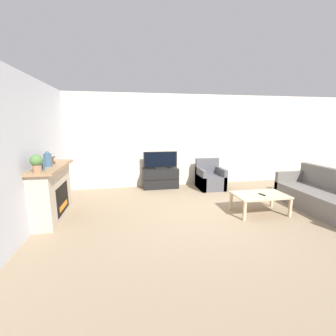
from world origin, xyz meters
name	(u,v)px	position (x,y,z in m)	size (l,w,h in m)	color
ground_plane	(204,212)	(0.00, 0.00, 0.00)	(24.00, 24.00, 0.00)	#89755B
wall_back	(180,141)	(0.00, 2.29, 1.35)	(12.00, 0.06, 2.70)	beige
wall_left	(29,153)	(-3.27, 0.00, 1.35)	(0.06, 12.00, 2.70)	silver
fireplace	(52,191)	(-3.06, 0.31, 0.54)	(0.48, 1.54, 1.06)	#B7A893
mantel_vase_left	(41,164)	(-3.04, -0.15, 1.16)	(0.10, 0.10, 0.22)	#385670
mantel_vase_centre_left	(48,160)	(-3.04, 0.19, 1.19)	(0.14, 0.14, 0.29)	#385670
mantel_clock	(53,160)	(-3.04, 0.46, 1.14)	(0.08, 0.11, 0.15)	brown
potted_plant	(36,162)	(-3.04, -0.35, 1.23)	(0.19, 0.19, 0.30)	#936B4C
tv_stand	(161,178)	(-0.64, 2.02, 0.29)	(1.02, 0.42, 0.58)	black
tv	(160,161)	(-0.64, 2.01, 0.81)	(0.97, 0.18, 0.49)	black
armchair	(210,179)	(0.77, 1.72, 0.28)	(0.70, 0.76, 0.85)	#4C4C51
coffee_table	(260,196)	(1.12, -0.24, 0.36)	(1.07, 0.66, 0.41)	#CCB289
remote	(262,195)	(1.12, -0.29, 0.42)	(0.09, 0.15, 0.02)	black
couch	(329,199)	(2.56, -0.49, 0.29)	(0.87, 2.23, 0.88)	#66605B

